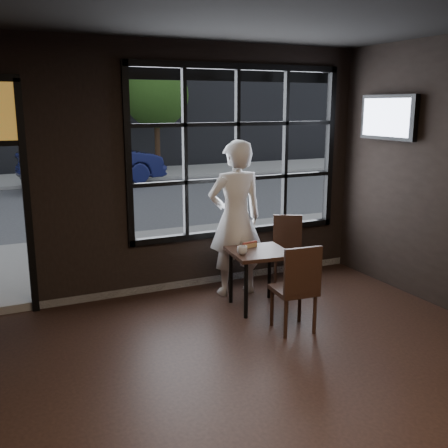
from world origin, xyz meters
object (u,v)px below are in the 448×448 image
chair_near (294,287)px  navy_car (93,161)px  cafe_table (258,279)px  man (235,219)px

chair_near → navy_car: (0.07, 11.16, 0.29)m
cafe_table → chair_near: (0.04, -0.73, 0.13)m
man → cafe_table: bearing=96.0°
man → navy_car: (0.14, 9.86, -0.22)m
cafe_table → navy_car: 10.44m
chair_near → man: man is taller
cafe_table → man: 0.86m
chair_near → navy_car: size_ratio=0.24×
man → chair_near: bearing=95.9°
cafe_table → navy_car: size_ratio=0.17×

